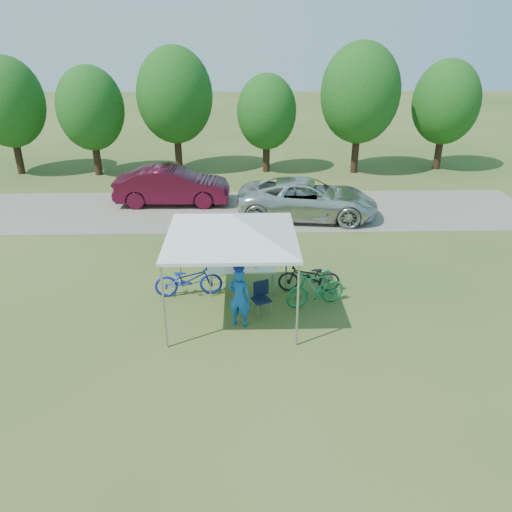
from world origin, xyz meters
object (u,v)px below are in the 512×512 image
(folding_table, at_px, (242,268))
(folding_chair, at_px, (261,295))
(bike_green, at_px, (315,288))
(bike_blue, at_px, (189,279))
(cyclist, at_px, (239,297))
(sedan, at_px, (172,186))
(minivan, at_px, (307,199))
(bike_dark, at_px, (309,277))
(cooler, at_px, (233,260))

(folding_table, xyz_separation_m, folding_chair, (0.50, -1.15, -0.22))
(bike_green, bearing_deg, folding_chair, -95.37)
(bike_green, bearing_deg, bike_blue, -117.42)
(cyclist, xyz_separation_m, sedan, (-2.83, 9.50, 0.02))
(folding_chair, height_order, minivan, minivan)
(folding_chair, bearing_deg, sedan, 86.08)
(folding_chair, xyz_separation_m, bike_dark, (1.38, 1.06, -0.04))
(bike_green, relative_size, sedan, 0.35)
(folding_table, relative_size, folding_chair, 2.19)
(minivan, height_order, sedan, sedan)
(folding_chair, height_order, sedan, sedan)
(bike_blue, relative_size, sedan, 0.39)
(sedan, bearing_deg, bike_green, -149.98)
(cooler, relative_size, sedan, 0.11)
(bike_green, bearing_deg, cyclist, -82.19)
(folding_table, xyz_separation_m, bike_blue, (-1.46, -0.23, -0.22))
(folding_table, bearing_deg, bike_blue, -171.25)
(cooler, bearing_deg, folding_chair, -57.51)
(cooler, bearing_deg, cyclist, -84.23)
(folding_table, relative_size, cooler, 3.69)
(cooler, relative_size, bike_dark, 0.29)
(cooler, bearing_deg, bike_dark, -2.65)
(cooler, height_order, minivan, minivan)
(cooler, distance_m, cyclist, 1.80)
(bike_dark, distance_m, sedan, 9.16)
(minivan, xyz_separation_m, sedan, (-5.43, 1.80, 0.03))
(folding_table, relative_size, cyclist, 1.19)
(bike_blue, height_order, bike_green, bike_green)
(bike_dark, relative_size, sedan, 0.37)
(folding_chair, bearing_deg, folding_table, 88.46)
(minivan, bearing_deg, folding_table, 163.74)
(minivan, relative_size, sedan, 1.14)
(bike_blue, bearing_deg, folding_chair, -122.08)
(cooler, relative_size, cyclist, 0.32)
(cyclist, distance_m, bike_blue, 2.12)
(bike_blue, relative_size, bike_dark, 1.07)
(folding_table, height_order, cooler, cooler)
(minivan, distance_m, sedan, 5.72)
(bike_green, height_order, sedan, sedan)
(cyclist, bearing_deg, sedan, -56.49)
(cooler, xyz_separation_m, bike_blue, (-1.23, -0.23, -0.45))
(folding_table, height_order, sedan, sedan)
(bike_blue, distance_m, minivan, 7.35)
(folding_chair, xyz_separation_m, bike_green, (1.45, 0.29, 0.01))
(folding_table, distance_m, sedan, 8.24)
(bike_blue, relative_size, minivan, 0.35)
(folding_chair, distance_m, cooler, 1.44)
(folding_table, distance_m, minivan, 6.45)
(bike_blue, xyz_separation_m, bike_green, (3.41, -0.63, 0.01))
(bike_blue, height_order, minivan, minivan)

